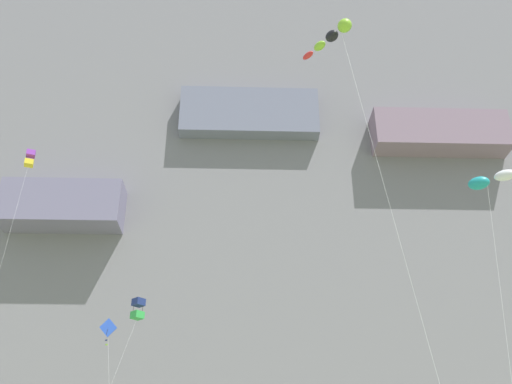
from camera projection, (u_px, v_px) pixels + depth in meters
The scene contains 6 objects.
cliff_face at pixel (247, 236), 76.17m from camera, with size 180.00×30.68×67.12m.
kite_diamond_high_center at pixel (108, 336), 42.76m from camera, with size 3.43×4.16×15.04m.
kite_windsock_high_left at pixel (503, 176), 30.55m from camera, with size 6.36×3.79×18.29m.
kite_box_upper_left at pixel (138, 309), 45.06m from camera, with size 3.46×6.45×16.82m.
kite_box_high_right at pixel (29, 160), 47.56m from camera, with size 1.18×5.28×28.35m.
kite_windsock_low_left at pixel (333, 36), 28.82m from camera, with size 4.42×4.13×23.65m.
Camera 1 is at (-1.03, -9.96, 2.84)m, focal length 40.89 mm.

